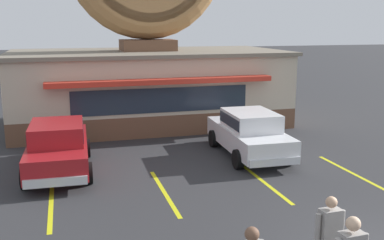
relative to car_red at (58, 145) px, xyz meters
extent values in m
cube|color=brown|center=(4.06, 6.37, -0.42)|extent=(12.00, 6.00, 0.90)
cube|color=beige|center=(4.06, 6.37, 1.18)|extent=(12.00, 6.00, 2.30)
cube|color=slate|center=(4.06, 6.37, 2.41)|extent=(12.30, 6.30, 0.16)
cube|color=red|center=(4.06, 3.07, 1.48)|extent=(9.00, 0.60, 0.20)
cube|color=#232D3D|center=(4.06, 3.35, 0.68)|extent=(7.20, 0.03, 1.00)
cube|color=brown|center=(4.06, 6.37, 2.74)|extent=(2.40, 1.80, 0.50)
cube|color=maroon|center=(0.00, 0.05, -0.21)|extent=(1.91, 4.46, 0.68)
cube|color=maroon|center=(0.00, -0.10, 0.43)|extent=(1.63, 2.15, 0.60)
cube|color=#232D3D|center=(0.00, -0.10, 0.45)|extent=(1.65, 2.07, 0.36)
cube|color=silver|center=(0.08, 2.28, -0.45)|extent=(1.67, 0.16, 0.24)
cube|color=silver|center=(-0.07, -2.18, -0.45)|extent=(1.67, 0.16, 0.24)
cylinder|color=black|center=(-0.83, 1.45, -0.55)|extent=(0.24, 0.65, 0.64)
cylinder|color=black|center=(0.93, 1.39, -0.55)|extent=(0.24, 0.65, 0.64)
cylinder|color=black|center=(-0.92, -1.28, -0.55)|extent=(0.24, 0.65, 0.64)
cylinder|color=black|center=(0.83, -1.34, -0.55)|extent=(0.24, 0.65, 0.64)
cube|color=silver|center=(6.44, 0.07, -0.21)|extent=(1.90, 4.46, 0.68)
cube|color=silver|center=(6.43, -0.08, 0.43)|extent=(1.63, 2.15, 0.60)
cube|color=#232D3D|center=(6.43, -0.08, 0.45)|extent=(1.65, 2.07, 0.36)
cube|color=silver|center=(6.51, 2.29, -0.45)|extent=(1.67, 0.16, 0.24)
cube|color=silver|center=(6.37, -2.16, -0.45)|extent=(1.67, 0.16, 0.24)
cylinder|color=black|center=(5.60, 1.46, -0.55)|extent=(0.24, 0.65, 0.64)
cylinder|color=black|center=(7.36, 1.40, -0.55)|extent=(0.24, 0.65, 0.64)
cylinder|color=black|center=(5.51, -1.27, -0.55)|extent=(0.24, 0.65, 0.64)
cylinder|color=black|center=(7.27, -1.33, -0.55)|extent=(0.24, 0.65, 0.64)
sphere|color=brown|center=(2.82, -8.53, 0.68)|extent=(0.22, 0.22, 0.22)
sphere|color=beige|center=(4.38, -8.74, 0.74)|extent=(0.23, 0.23, 0.23)
cube|color=gray|center=(4.73, -7.64, 0.19)|extent=(0.39, 0.25, 0.57)
cylinder|color=gray|center=(4.48, -7.65, 0.16)|extent=(0.10, 0.10, 0.52)
cylinder|color=gray|center=(4.98, -7.63, 0.16)|extent=(0.10, 0.10, 0.52)
sphere|color=tan|center=(4.73, -7.64, 0.61)|extent=(0.21, 0.21, 0.21)
cylinder|color=#51565B|center=(9.72, 3.75, -0.40)|extent=(0.56, 0.56, 0.95)
torus|color=#303437|center=(9.72, 3.75, 0.08)|extent=(0.57, 0.57, 0.05)
cube|color=yellow|center=(-0.21, -2.63, -0.87)|extent=(0.12, 3.60, 0.01)
cube|color=yellow|center=(2.79, -2.63, -0.87)|extent=(0.12, 3.60, 0.01)
cube|color=yellow|center=(5.79, -2.63, -0.87)|extent=(0.12, 3.60, 0.01)
cube|color=yellow|center=(8.79, -2.63, -0.87)|extent=(0.12, 3.60, 0.01)
camera|label=1|loc=(0.31, -14.11, 3.70)|focal=42.00mm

